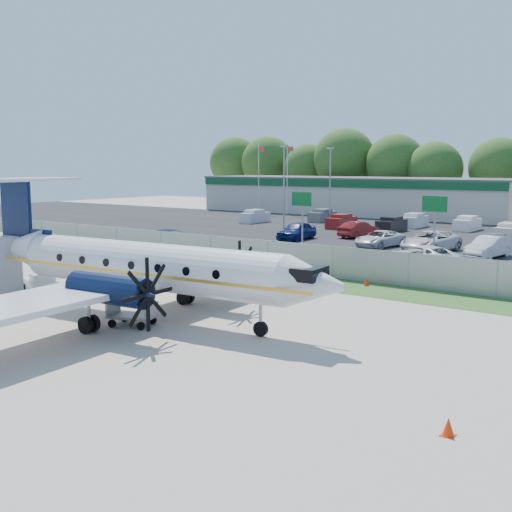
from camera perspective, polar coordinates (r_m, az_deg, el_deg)
The scene contains 26 objects.
ground at distance 29.29m, azimuth -7.06°, elevation -5.79°, with size 170.00×170.00×0.00m, color #AFA294.
grass_verge at distance 38.64m, azimuth 5.32°, elevation -2.36°, with size 170.00×4.00×0.02m, color #2D561E.
access_road at distance 44.69m, azimuth 10.01°, elevation -1.02°, with size 170.00×8.00×0.02m, color black.
parking_lot at distance 64.00m, azimuth 18.50°, elevation 1.42°, with size 170.00×32.00×0.02m, color black.
perimeter_fence at distance 40.18m, azimuth 6.83°, elevation -0.54°, with size 120.00×0.06×1.99m.
building_west at distance 93.44m, azimuth 8.77°, elevation 5.34°, with size 46.40×12.40×5.24m.
sign_left at distance 51.60m, azimuth 4.10°, elevation 4.32°, with size 1.80×0.26×5.00m.
sign_mid at distance 46.63m, azimuth 15.59°, elevation 3.64°, with size 1.80×0.26×5.00m.
flagpole_west at distance 93.79m, azimuth 0.28°, elevation 7.28°, with size 1.06×0.12×10.00m.
flagpole_east at distance 90.91m, azimuth 2.83°, elevation 7.24°, with size 1.06×0.12×10.00m.
light_pole_nw at distance 70.72m, azimuth 2.50°, elevation 6.67°, with size 0.90×0.35×9.09m.
light_pole_sw at distance 79.19m, azimuth 6.60°, elevation 6.78°, with size 0.90×0.35×9.09m.
aircraft at distance 29.82m, azimuth -10.05°, elevation -0.83°, with size 20.48×20.17×6.31m.
pushback_tug at distance 36.77m, azimuth -18.56°, elevation -2.37°, with size 2.61×2.28×1.23m.
baggage_cart_near at distance 28.68m, azimuth -10.94°, elevation -5.18°, with size 2.28×1.78×1.05m.
cone_nose at distance 17.99m, azimuth 16.72°, elevation -14.36°, with size 0.35×0.35×0.50m.
cone_starboard_wing at distance 37.93m, azimuth 9.79°, elevation -2.28°, with size 0.36×0.36×0.51m.
road_car_west at distance 53.75m, azimuth -7.53°, elevation 0.55°, with size 2.78×6.03×1.68m, color navy.
road_car_mid at distance 45.54m, azimuth 14.50°, elevation -1.00°, with size 2.59×5.62×1.56m, color silver.
parked_car_a at distance 60.39m, azimuth 3.63°, elevation 1.43°, with size 2.01×5.00×1.70m, color navy.
parked_car_b at distance 55.99m, azimuth 10.93°, elevation 0.78°, with size 2.37×5.14×1.43m, color silver.
parked_car_c at distance 54.01m, azimuth 15.23°, elevation 0.37°, with size 2.80×6.07×1.69m, color silver.
parked_car_d at distance 51.86m, azimuth 19.93°, elevation -0.14°, with size 1.72×4.92×1.62m, color silver.
parked_car_f at distance 63.18m, azimuth 9.10°, elevation 1.64°, with size 1.65×4.73×1.56m, color maroon.
parked_car_g at distance 57.46m, azimuth 20.57°, elevation 0.59°, with size 1.41×4.03×1.33m, color #595B5E.
far_parking_rows at distance 68.75m, azimuth 19.81°, elevation 1.78°, with size 56.00×10.00×1.60m, color gray, non-canonical shape.
Camera 1 is at (19.72, -20.49, 7.01)m, focal length 45.00 mm.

